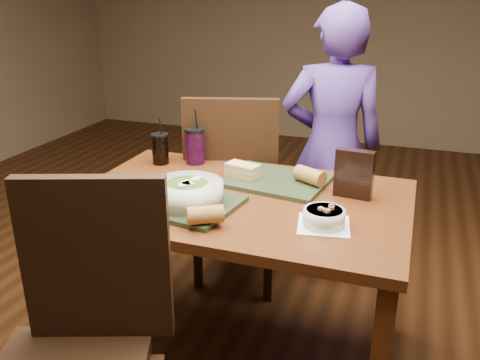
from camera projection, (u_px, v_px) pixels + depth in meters
name	position (u px, v px, depth m)	size (l,w,h in m)	color
ground	(240.00, 352.00, 2.26)	(6.00, 6.00, 0.00)	#381C0B
dining_table	(240.00, 218.00, 2.03)	(1.30, 0.85, 0.75)	#542910
chair_near	(81.00, 334.00, 1.49)	(0.57, 0.58, 1.02)	black
chair_far	(238.00, 185.00, 2.58)	(0.56, 0.57, 1.04)	black
diner	(332.00, 148.00, 2.66)	(0.53, 0.35, 1.46)	#482C7B
tray_near	(180.00, 203.00, 1.91)	(0.42, 0.32, 0.02)	#252F1B
tray_far	(275.00, 180.00, 2.14)	(0.42, 0.32, 0.02)	#252F1B
salad_bowl	(187.00, 191.00, 1.88)	(0.27, 0.27, 0.09)	silver
soup_bowl	(324.00, 217.00, 1.74)	(0.20, 0.20, 0.07)	white
sandwich_near	(155.00, 186.00, 1.97)	(0.13, 0.10, 0.05)	#593819
sandwich_far	(243.00, 170.00, 2.15)	(0.15, 0.11, 0.06)	tan
baguette_near	(205.00, 215.00, 1.72)	(0.06, 0.06, 0.12)	#AD7533
baguette_far	(310.00, 176.00, 2.07)	(0.06, 0.06, 0.13)	#AD7533
cup_cola	(160.00, 149.00, 2.35)	(0.08, 0.08, 0.22)	black
cup_berry	(195.00, 146.00, 2.35)	(0.09, 0.09, 0.26)	black
chip_bag	(354.00, 174.00, 1.96)	(0.15, 0.04, 0.19)	black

